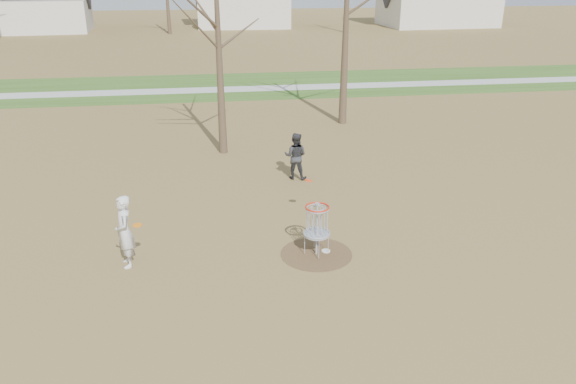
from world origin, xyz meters
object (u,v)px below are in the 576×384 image
object	(u,v)px
player_standing	(125,232)
disc_golf_basket	(317,221)
disc_grounded	(326,251)
player_throwing	(295,156)

from	to	relation	value
player_standing	disc_golf_basket	distance (m)	4.59
player_standing	disc_grounded	bearing A→B (deg)	76.66
player_standing	player_throwing	world-z (taller)	player_standing
player_throwing	disc_grounded	size ratio (longest dim) A/B	7.18
disc_grounded	disc_golf_basket	distance (m)	0.94
player_standing	player_throwing	xyz separation A→B (m)	(4.89, 5.23, -0.10)
disc_grounded	disc_golf_basket	bearing A→B (deg)	-160.67
disc_golf_basket	player_standing	bearing A→B (deg)	178.61
player_standing	disc_golf_basket	size ratio (longest dim) A/B	1.32
player_throwing	player_standing	bearing A→B (deg)	67.01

